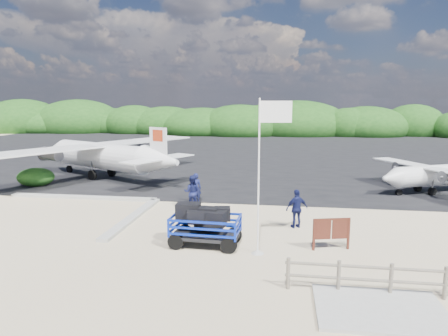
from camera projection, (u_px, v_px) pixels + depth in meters
The scene contains 14 objects.
ground at pixel (218, 232), 17.60m from camera, with size 160.00×160.00×0.00m, color beige.
asphalt_apron at pixel (259, 151), 46.88m from camera, with size 90.00×50.00×0.04m, color #B2B2B2, non-canonical shape.
lagoon at pixel (49, 215), 20.38m from camera, with size 9.00×7.00×0.40m, color #B2B2B2, non-canonical shape.
walkway_pad at pixel (380, 312), 10.95m from camera, with size 3.50×2.50×0.10m, color #B2B2B2, non-canonical shape.
vegetation_band at pixel (268, 134), 71.27m from camera, with size 124.00×8.00×4.40m, color #B2B2B2, non-canonical shape.
fence at pixel (390, 296), 11.85m from camera, with size 6.40×2.00×1.10m, color #B2B2B2, non-canonical shape.
baggage_cart at pixel (206, 246), 15.95m from camera, with size 2.93×1.68×1.47m, color #0C2AB9, non-canonical shape.
flagpole at pixel (257, 253), 15.15m from camera, with size 1.17×0.49×5.83m, color white, non-canonical shape.
signboard at pixel (331, 250), 15.54m from camera, with size 1.57×0.15×1.29m, color #502216, non-canonical shape.
crew_a at pixel (196, 188), 22.62m from camera, with size 0.63×0.41×1.73m, color #121745.
crew_b at pixel (192, 192), 21.41m from camera, with size 0.88×0.69×1.82m, color #121745.
crew_c at pixel (297, 209), 18.13m from camera, with size 1.05×0.44×1.79m, color #121745.
aircraft_large at pixel (426, 157), 41.97m from camera, with size 17.18×17.18×5.15m, color #B2B2B2, non-canonical shape.
aircraft_small at pixel (142, 150), 48.38m from camera, with size 7.13×7.13×2.57m, color #B2B2B2, non-canonical shape.
Camera 1 is at (2.76, -16.68, 5.68)m, focal length 32.00 mm.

